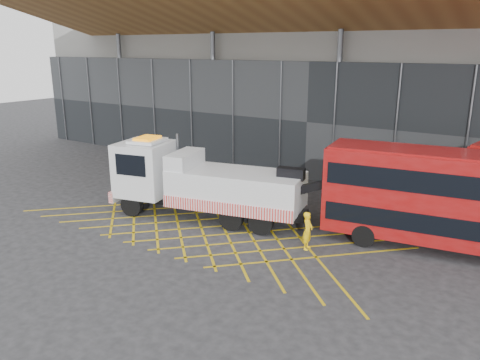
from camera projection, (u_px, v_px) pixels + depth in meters
The scene contains 6 objects.
ground_plane at pixel (177, 221), 24.81m from camera, with size 120.00×120.00×0.00m, color #242426.
road_markings at pixel (201, 227), 23.97m from camera, with size 19.96×7.16×0.01m.
construction_building at pixel (348, 46), 36.12m from camera, with size 55.00×23.97×18.00m.
recovery_truck at pixel (200, 182), 24.96m from camera, with size 12.30×5.04×4.27m.
bus_towed at pixel (453, 198), 20.57m from camera, with size 11.44×4.09×4.56m.
worker at pixel (308, 231), 21.22m from camera, with size 0.65×0.43×1.78m, color yellow.
Camera 1 is at (15.55, -17.61, 8.93)m, focal length 35.00 mm.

